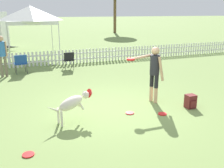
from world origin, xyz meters
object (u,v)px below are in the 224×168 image
at_px(frisbee_near_dog, 28,155).
at_px(folding_chair_blue_left, 21,62).
at_px(spectator_standing, 2,52).
at_px(handler_person, 154,68).
at_px(canopy_tent_secondary, 30,15).
at_px(leaping_dog, 73,103).
at_px(folding_chair_center, 68,59).
at_px(frisbee_near_handler, 162,114).
at_px(frisbee_midfield, 130,113).
at_px(backpack_on_grass, 191,101).

xyz_separation_m(frisbee_near_dog, folding_chair_blue_left, (0.17, 6.88, 0.49)).
bearing_deg(spectator_standing, handler_person, 120.11).
bearing_deg(canopy_tent_secondary, leaping_dog, -89.42).
relative_size(handler_person, folding_chair_center, 2.04).
bearing_deg(canopy_tent_secondary, folding_chair_blue_left, -102.28).
bearing_deg(folding_chair_blue_left, frisbee_near_handler, 112.30).
height_order(frisbee_near_handler, canopy_tent_secondary, canopy_tent_secondary).
relative_size(leaping_dog, spectator_standing, 0.70).
xyz_separation_m(frisbee_midfield, folding_chair_center, (-0.37, 5.89, 0.47)).
xyz_separation_m(leaping_dog, frisbee_midfield, (1.52, -0.04, -0.49)).
bearing_deg(folding_chair_center, frisbee_midfield, 89.95).
bearing_deg(frisbee_near_dog, frisbee_midfield, 22.75).
height_order(leaping_dog, folding_chair_center, folding_chair_center).
height_order(frisbee_near_dog, frisbee_midfield, same).
xyz_separation_m(handler_person, frisbee_near_dog, (-3.67, -1.67, -1.02)).
bearing_deg(leaping_dog, frisbee_midfield, 77.26).
xyz_separation_m(frisbee_near_handler, backpack_on_grass, (0.99, 0.12, 0.18)).
bearing_deg(spectator_standing, backpack_on_grass, 120.53).
distance_m(frisbee_midfield, spectator_standing, 6.38).
bearing_deg(canopy_tent_secondary, spectator_standing, -109.76).
bearing_deg(leaping_dog, folding_chair_center, 157.70).
height_order(folding_chair_center, spectator_standing, spectator_standing).
bearing_deg(spectator_standing, folding_chair_center, 178.73).
xyz_separation_m(handler_person, folding_chair_blue_left, (-3.50, 5.22, -0.53)).
relative_size(frisbee_near_handler, folding_chair_center, 0.28).
height_order(leaping_dog, backpack_on_grass, leaping_dog).
bearing_deg(backpack_on_grass, spectator_standing, 130.90).
relative_size(frisbee_near_handler, canopy_tent_secondary, 0.08).
height_order(leaping_dog, canopy_tent_secondary, canopy_tent_secondary).
xyz_separation_m(leaping_dog, folding_chair_center, (1.15, 5.85, -0.01)).
bearing_deg(handler_person, folding_chair_center, 3.31).
bearing_deg(folding_chair_blue_left, frisbee_midfield, 107.64).
bearing_deg(frisbee_midfield, backpack_on_grass, -8.32).
xyz_separation_m(frisbee_near_handler, canopy_tent_secondary, (-2.40, 10.13, 2.41)).
height_order(frisbee_near_dog, folding_chair_center, folding_chair_center).
relative_size(frisbee_near_dog, folding_chair_center, 0.28).
bearing_deg(folding_chair_blue_left, frisbee_near_dog, 82.83).
bearing_deg(folding_chair_center, handler_person, 100.81).
distance_m(leaping_dog, folding_chair_center, 5.96).
height_order(frisbee_midfield, folding_chair_blue_left, folding_chair_blue_left).
distance_m(folding_chair_center, spectator_standing, 2.89).
height_order(folding_chair_blue_left, spectator_standing, spectator_standing).
bearing_deg(frisbee_near_handler, folding_chair_center, 100.38).
distance_m(backpack_on_grass, folding_chair_blue_left, 7.38).
height_order(frisbee_near_dog, backpack_on_grass, backpack_on_grass).
height_order(handler_person, leaping_dog, handler_person).
bearing_deg(canopy_tent_secondary, frisbee_near_handler, -76.67).
relative_size(frisbee_near_handler, spectator_standing, 0.13).
relative_size(folding_chair_blue_left, canopy_tent_secondary, 0.29).
xyz_separation_m(frisbee_near_dog, backpack_on_grass, (4.43, 0.86, 0.18)).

